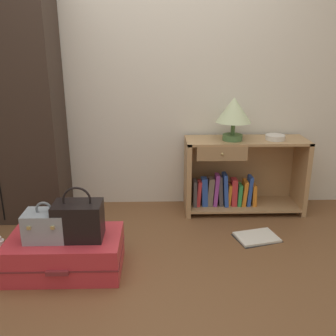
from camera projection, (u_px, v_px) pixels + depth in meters
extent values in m
plane|color=brown|center=(146.00, 296.00, 2.26)|extent=(9.00, 9.00, 0.00)
cube|color=silver|center=(148.00, 63.00, 3.28)|extent=(6.40, 0.10, 2.60)
cube|color=#33261E|center=(0.00, 100.00, 3.06)|extent=(0.96, 0.45, 2.04)
cube|color=tan|center=(188.00, 176.00, 3.35)|extent=(0.04, 0.36, 0.67)
cube|color=tan|center=(300.00, 175.00, 3.37)|extent=(0.04, 0.36, 0.67)
cube|color=tan|center=(247.00, 140.00, 3.26)|extent=(1.06, 0.36, 0.02)
cube|color=tan|center=(242.00, 204.00, 3.45)|extent=(0.98, 0.36, 0.02)
cube|color=tan|center=(240.00, 169.00, 3.52)|extent=(0.98, 0.01, 0.65)
cube|color=#9D7950|center=(222.00, 154.00, 3.11)|extent=(0.42, 0.02, 0.12)
sphere|color=#9E844C|center=(222.00, 154.00, 3.10)|extent=(0.02, 0.02, 0.02)
cube|color=#4C474C|center=(195.00, 193.00, 3.37)|extent=(0.03, 0.13, 0.24)
cube|color=red|center=(199.00, 193.00, 3.37)|extent=(0.05, 0.10, 0.24)
cube|color=#2D51B2|center=(204.00, 192.00, 3.37)|extent=(0.06, 0.10, 0.26)
cube|color=#726659|center=(210.00, 192.00, 3.37)|extent=(0.06, 0.10, 0.26)
cube|color=purple|center=(216.00, 190.00, 3.36)|extent=(0.05, 0.10, 0.30)
cube|color=#4C474C|center=(220.00, 190.00, 3.37)|extent=(0.05, 0.10, 0.28)
cube|color=#2D51B2|center=(225.00, 189.00, 3.37)|extent=(0.06, 0.13, 0.30)
cube|color=orange|center=(229.00, 195.00, 3.38)|extent=(0.04, 0.09, 0.20)
cube|color=red|center=(234.00, 192.00, 3.38)|extent=(0.05, 0.10, 0.25)
cube|color=green|center=(239.00, 194.00, 3.38)|extent=(0.04, 0.11, 0.20)
cube|color=orange|center=(244.00, 193.00, 3.38)|extent=(0.05, 0.12, 0.24)
cube|color=#2D51B2|center=(249.00, 190.00, 3.38)|extent=(0.05, 0.11, 0.27)
cube|color=orange|center=(253.00, 195.00, 3.39)|extent=(0.04, 0.12, 0.19)
cylinder|color=#4C7542|center=(232.00, 137.00, 3.21)|extent=(0.17, 0.17, 0.05)
cylinder|color=#4C7542|center=(233.00, 128.00, 3.19)|extent=(0.04, 0.04, 0.11)
cone|color=beige|center=(234.00, 110.00, 3.14)|extent=(0.30, 0.30, 0.21)
cylinder|color=silver|center=(275.00, 137.00, 3.23)|extent=(0.17, 0.17, 0.04)
cube|color=#D1333D|center=(66.00, 253.00, 2.50)|extent=(0.74, 0.44, 0.25)
cube|color=maroon|center=(66.00, 253.00, 2.50)|extent=(0.75, 0.44, 0.01)
cube|color=maroon|center=(57.00, 273.00, 2.28)|extent=(0.14, 0.02, 0.03)
cube|color=#8E99A3|center=(46.00, 226.00, 2.40)|extent=(0.26, 0.18, 0.19)
torus|color=slate|center=(44.00, 209.00, 2.36)|extent=(0.11, 0.02, 0.11)
cube|color=tan|center=(29.00, 228.00, 2.29)|extent=(0.02, 0.01, 0.02)
cube|color=tan|center=(52.00, 228.00, 2.30)|extent=(0.02, 0.01, 0.02)
cube|color=black|center=(79.00, 221.00, 2.41)|extent=(0.31, 0.20, 0.24)
torus|color=black|center=(77.00, 200.00, 2.36)|extent=(0.18, 0.01, 0.18)
cylinder|color=white|center=(0.00, 252.00, 2.57)|extent=(0.07, 0.07, 0.19)
cube|color=white|center=(257.00, 237.00, 2.94)|extent=(0.36, 0.29, 0.02)
cube|color=black|center=(257.00, 238.00, 2.95)|extent=(0.39, 0.33, 0.01)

